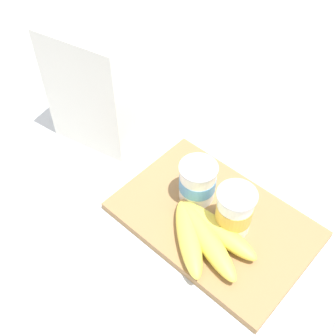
# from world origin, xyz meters

# --- Properties ---
(ground_plane) EXTENTS (2.40, 2.40, 0.00)m
(ground_plane) POSITION_xyz_m (0.00, 0.00, 0.00)
(ground_plane) COLOR silver
(cutting_board) EXTENTS (0.36, 0.24, 0.02)m
(cutting_board) POSITION_xyz_m (0.00, 0.00, 0.01)
(cutting_board) COLOR #A37A4C
(cutting_board) RESTS_ON ground_plane
(cereal_box) EXTENTS (0.19, 0.10, 0.26)m
(cereal_box) POSITION_xyz_m (-0.33, 0.00, 0.13)
(cereal_box) COLOR white
(cereal_box) RESTS_ON ground_plane
(yogurt_cup_front) EXTENTS (0.07, 0.07, 0.08)m
(yogurt_cup_front) POSITION_xyz_m (-0.06, 0.02, 0.06)
(yogurt_cup_front) COLOR white
(yogurt_cup_front) RESTS_ON cutting_board
(yogurt_cup_back) EXTENTS (0.07, 0.07, 0.10)m
(yogurt_cup_back) POSITION_xyz_m (0.03, 0.01, 0.06)
(yogurt_cup_back) COLOR white
(yogurt_cup_back) RESTS_ON cutting_board
(banana_bunch) EXTENTS (0.19, 0.13, 0.03)m
(banana_bunch) POSITION_xyz_m (0.02, -0.05, 0.03)
(banana_bunch) COLOR #E9D64C
(banana_bunch) RESTS_ON cutting_board
(spoon) EXTENTS (0.05, 0.13, 0.01)m
(spoon) POSITION_xyz_m (0.27, -0.03, 0.01)
(spoon) COLOR silver
(spoon) RESTS_ON ground_plane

